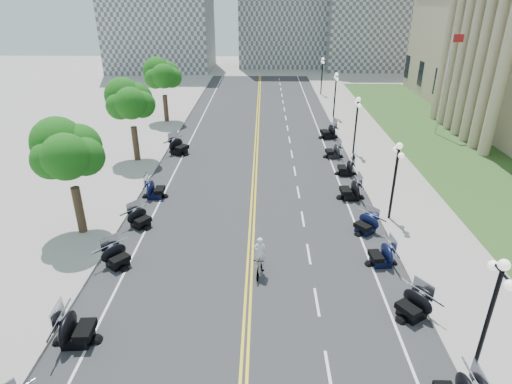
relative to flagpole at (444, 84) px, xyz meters
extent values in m
plane|color=gray|center=(-18.00, -22.00, -5.00)|extent=(160.00, 160.00, 0.00)
cube|color=#333335|center=(-18.00, -12.00, -5.00)|extent=(16.00, 90.00, 0.01)
cube|color=yellow|center=(-18.12, -12.00, -4.99)|extent=(0.12, 90.00, 0.00)
cube|color=yellow|center=(-17.88, -12.00, -4.99)|extent=(0.12, 90.00, 0.00)
cube|color=white|center=(-11.60, -12.00, -4.99)|extent=(0.12, 90.00, 0.00)
cube|color=white|center=(-24.40, -12.00, -4.99)|extent=(0.12, 90.00, 0.00)
cube|color=white|center=(-14.80, -30.00, -4.99)|extent=(0.12, 2.00, 0.00)
cube|color=white|center=(-14.80, -26.00, -4.99)|extent=(0.12, 2.00, 0.00)
cube|color=white|center=(-14.80, -22.00, -4.99)|extent=(0.12, 2.00, 0.00)
cube|color=white|center=(-14.80, -18.00, -4.99)|extent=(0.12, 2.00, 0.00)
cube|color=white|center=(-14.80, -14.00, -4.99)|extent=(0.12, 2.00, 0.00)
cube|color=white|center=(-14.80, -10.00, -4.99)|extent=(0.12, 2.00, 0.00)
cube|color=white|center=(-14.80, -6.00, -4.99)|extent=(0.12, 2.00, 0.00)
cube|color=white|center=(-14.80, -2.00, -4.99)|extent=(0.12, 2.00, 0.00)
cube|color=white|center=(-14.80, 2.00, -4.99)|extent=(0.12, 2.00, 0.00)
cube|color=white|center=(-14.80, 6.00, -4.99)|extent=(0.12, 2.00, 0.00)
cube|color=white|center=(-14.80, 10.00, -4.99)|extent=(0.12, 2.00, 0.00)
cube|color=white|center=(-14.80, 14.00, -4.99)|extent=(0.12, 2.00, 0.00)
cube|color=white|center=(-14.80, 18.00, -4.99)|extent=(0.12, 2.00, 0.00)
cube|color=white|center=(-14.80, 22.00, -4.99)|extent=(0.12, 2.00, 0.00)
cube|color=white|center=(-14.80, 26.00, -4.99)|extent=(0.12, 2.00, 0.00)
cube|color=white|center=(-14.80, 30.00, -4.99)|extent=(0.12, 2.00, 0.00)
cube|color=#9E9991|center=(-7.50, -12.00, -4.92)|extent=(5.00, 90.00, 0.15)
cube|color=#9E9991|center=(-28.50, -12.00, -4.92)|extent=(5.00, 90.00, 0.15)
cube|color=#356023|center=(-0.50, -4.00, -4.95)|extent=(9.00, 60.00, 0.10)
cube|color=gray|center=(4.00, 43.00, 6.00)|extent=(20.00, 14.00, 22.00)
imported|color=#A51414|center=(-17.47, -23.86, -4.43)|extent=(0.80, 1.95, 1.14)
imported|color=silver|center=(-17.47, -23.86, -2.97)|extent=(0.65, 0.43, 1.79)
camera|label=1|loc=(-17.33, -41.82, 8.00)|focal=30.00mm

